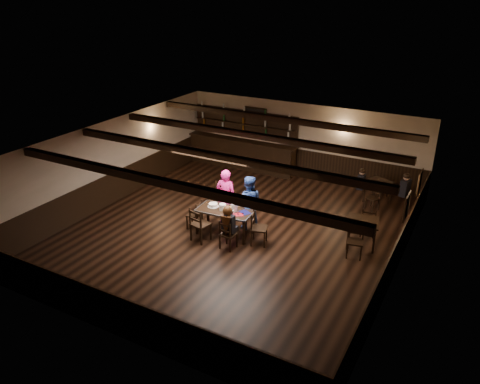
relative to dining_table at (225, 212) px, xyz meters
The scene contains 25 objects.
ground 0.75m from the dining_table, 55.20° to the left, with size 10.00×10.00×0.00m, color black.
room_shell 1.13m from the dining_table, 57.42° to the left, with size 9.02×10.02×2.71m.
dining_table is the anchor object (origin of this frame).
chair_near_left 0.85m from the dining_table, 120.13° to the right, with size 0.55×0.53×1.00m.
chair_near_right 0.88m from the dining_table, 56.86° to the right, with size 0.42×0.40×0.84m.
chair_end_left 0.92m from the dining_table, behind, with size 0.43×0.44×0.85m.
chair_end_right 1.02m from the dining_table, ahead, with size 0.53×0.55×0.95m.
chair_far_pushed 1.53m from the dining_table, 123.75° to the left, with size 0.59×0.58×0.96m.
woman_pink 0.72m from the dining_table, 117.81° to the left, with size 0.62×0.40×1.69m, color #EA278C.
man_blue 0.75m from the dining_table, 55.90° to the left, with size 0.79×0.62×1.63m, color navy.
seated_person 0.83m from the dining_table, 54.45° to the right, with size 0.34×0.50×0.82m.
cake 0.43m from the dining_table, behind, with size 0.32×0.32×0.10m.
plate_stack_a 0.18m from the dining_table, 164.81° to the right, with size 0.19×0.19×0.17m, color white.
plate_stack_b 0.32m from the dining_table, 15.62° to the left, with size 0.19×0.19×0.22m, color white.
tea_light 0.20m from the dining_table, 57.22° to the left, with size 0.05×0.05×0.06m.
salt_shaker 0.36m from the dining_table, 16.00° to the right, with size 0.04×0.04×0.10m, color silver.
pepper_shaker 0.47m from the dining_table, ahead, with size 0.04×0.04×0.10m, color #A5A8AD.
drink_glass 0.31m from the dining_table, 34.60° to the left, with size 0.06×0.06×0.10m, color silver.
menu_red 0.47m from the dining_table, 10.45° to the right, with size 0.30×0.21×0.00m, color maroon.
menu_blue 0.58m from the dining_table, 13.34° to the left, with size 0.32×0.22×0.00m, color #0F0E49.
bar_counter 5.42m from the dining_table, 113.04° to the left, with size 4.49×0.70×2.20m.
back_table_a 3.77m from the dining_table, 18.71° to the left, with size 0.96×0.96×0.75m.
back_table_b 5.31m from the dining_table, 52.00° to the left, with size 0.94×0.94×0.75m.
bg_patron_left 4.85m from the dining_table, 55.30° to the left, with size 0.21×0.34×0.69m.
bg_patron_right 5.79m from the dining_table, 44.78° to the left, with size 0.30×0.41×0.75m.
Camera 1 is at (5.81, -10.37, 6.48)m, focal length 35.00 mm.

